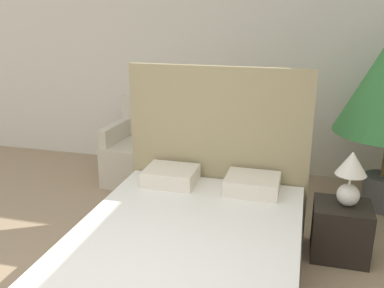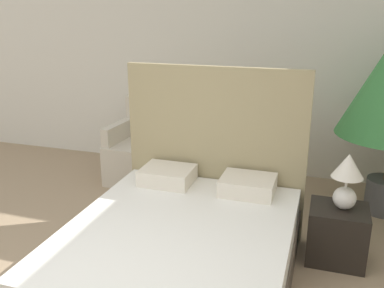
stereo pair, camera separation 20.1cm
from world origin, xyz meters
name	(u,v)px [view 1 (the left image)]	position (x,y,z in m)	size (l,w,h in m)	color
wall_back	(225,56)	(0.00, 3.75, 1.45)	(10.00, 0.06, 2.90)	silver
bed	(192,245)	(0.25, 1.23, 0.31)	(1.65, 1.99, 1.55)	#4C4238
armchair_near_window_left	(136,156)	(-0.93, 3.00, 0.31)	(0.65, 0.73, 0.97)	beige
armchair_near_window_right	(211,163)	(0.00, 3.00, 0.31)	(0.70, 0.78, 0.97)	beige
nightstand	(341,230)	(1.37, 1.89, 0.24)	(0.47, 0.41, 0.47)	black
table_lamp	(351,174)	(1.40, 1.90, 0.75)	(0.25, 0.25, 0.47)	white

